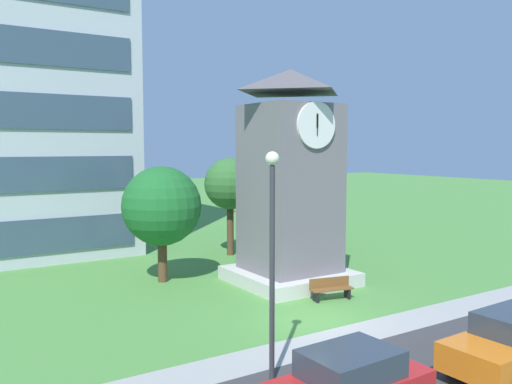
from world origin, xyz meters
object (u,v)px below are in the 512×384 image
clock_tower (290,189)px  street_lamp (272,242)px  tree_by_building (303,194)px  park_bench (331,288)px  tree_near_tower (230,184)px  tree_streetside (162,206)px

clock_tower → street_lamp: bearing=-128.6°
street_lamp → tree_by_building: (11.98, 14.35, -0.39)m
clock_tower → park_bench: (-0.21, -3.14, -3.81)m
clock_tower → tree_near_tower: clock_tower is taller
tree_streetside → tree_near_tower: bearing=32.6°
park_bench → tree_near_tower: (0.98, 9.99, 3.60)m
tree_streetside → tree_near_tower: tree_near_tower is taller
park_bench → tree_by_building: bearing=58.7°
tree_streetside → tree_near_tower: 6.71m
park_bench → street_lamp: 8.67m
park_bench → tree_near_tower: size_ratio=0.33×
park_bench → street_lamp: (-6.28, -4.98, 3.30)m
street_lamp → tree_streetside: (1.63, 11.37, -0.26)m
park_bench → tree_streetside: size_ratio=0.35×
clock_tower → park_bench: size_ratio=5.17×
clock_tower → street_lamp: clock_tower is taller
tree_streetside → tree_by_building: (10.35, 2.98, -0.13)m
street_lamp → tree_by_building: size_ratio=1.19×
clock_tower → tree_streetside: (-4.86, 3.25, -0.78)m
clock_tower → tree_streetside: bearing=146.2°
tree_by_building → tree_streetside: bearing=-164.0°
park_bench → tree_near_tower: tree_near_tower is taller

